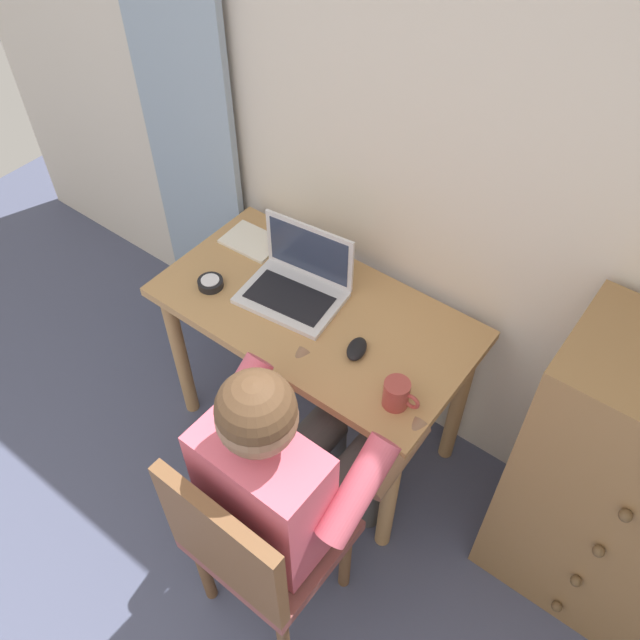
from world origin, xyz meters
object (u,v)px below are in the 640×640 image
chair (255,544)px  desk_clock (211,283)px  coffee_mug (397,394)px  dresser (626,495)px  person_seated (293,468)px  desk (315,333)px  notebook_pad (252,241)px  computer_mouse (357,349)px  laptop (297,281)px

chair → desk_clock: (-0.66, 0.54, 0.26)m
coffee_mug → dresser: bearing=20.9°
person_seated → desk_clock: size_ratio=13.29×
chair → person_seated: bearing=89.3°
desk → dresser: 1.11m
notebook_pad → computer_mouse: bearing=-20.3°
laptop → desk_clock: (-0.26, -0.16, -0.04)m
desk_clock → notebook_pad: bearing=98.6°
computer_mouse → coffee_mug: bearing=-40.4°
desk → dresser: dresser is taller
chair → laptop: laptop is taller
laptop → notebook_pad: 0.32m
laptop → desk_clock: 0.31m
desk → laptop: 0.20m
person_seated → computer_mouse: size_ratio=11.96×
chair → person_seated: person_seated is taller
desk → laptop: (-0.10, 0.03, 0.17)m
dresser → desk: bearing=-175.0°
laptop → computer_mouse: laptop is taller
dresser → chair: 1.12m
person_seated → coffee_mug: size_ratio=9.97×
computer_mouse → person_seated: bearing=-96.3°
dresser → laptop: dresser is taller
chair → person_seated: (0.00, 0.18, 0.18)m
computer_mouse → coffee_mug: size_ratio=0.83×
notebook_pad → dresser: bearing=-3.8°
person_seated → computer_mouse: (-0.08, 0.42, 0.08)m
dresser → coffee_mug: dresser is taller
dresser → person_seated: person_seated is taller
dresser → person_seated: 1.00m
chair → desk_clock: chair is taller
desk → laptop: bearing=162.5°
chair → desk: bearing=113.8°
desk → person_seated: person_seated is taller
desk → desk_clock: 0.41m
dresser → coffee_mug: (-0.67, -0.26, 0.23)m
dresser → desk_clock: 1.49m
desk → notebook_pad: (-0.40, 0.13, 0.13)m
person_seated → notebook_pad: person_seated is taller
person_seated → desk: bearing=121.3°
laptop → notebook_pad: bearing=161.4°
notebook_pad → person_seated: bearing=-44.3°
coffee_mug → notebook_pad: bearing=160.6°
chair → notebook_pad: chair is taller
desk → desk_clock: (-0.36, -0.13, 0.14)m
person_seated → laptop: (-0.40, 0.52, 0.11)m
person_seated → coffee_mug: bearing=68.4°
laptop → notebook_pad: laptop is taller
chair → desk_clock: 0.89m
desk → coffee_mug: 0.49m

